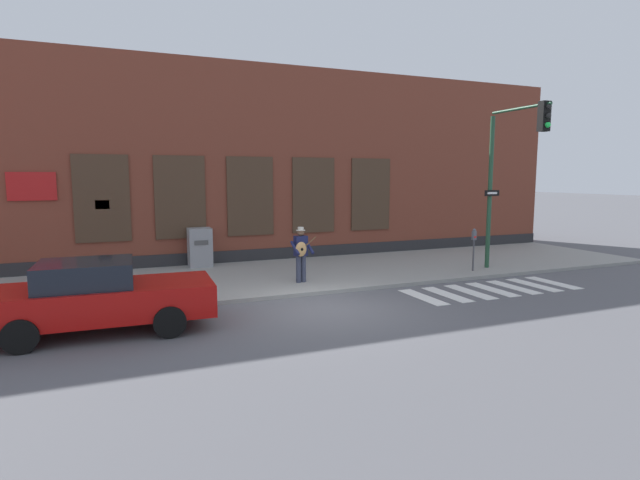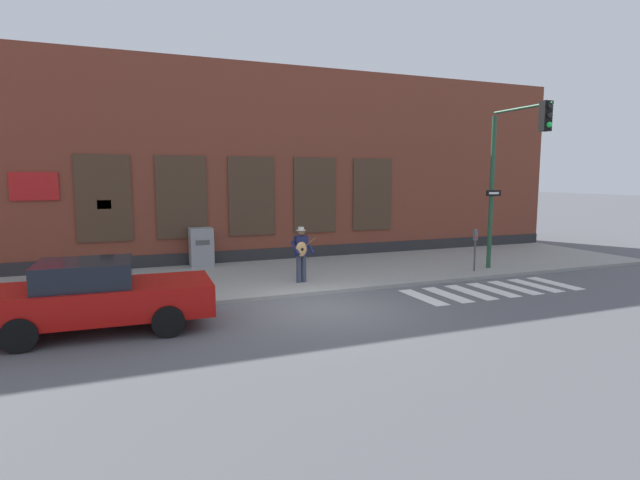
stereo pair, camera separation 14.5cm
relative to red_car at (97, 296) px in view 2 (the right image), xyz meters
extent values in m
plane|color=#56565B|center=(5.14, -0.04, -0.77)|extent=(160.00, 160.00, 0.00)
cube|color=gray|center=(5.14, 4.08, -0.71)|extent=(28.00, 5.66, 0.11)
cube|color=brown|center=(5.14, 8.91, 2.94)|extent=(28.00, 4.00, 7.41)
cube|color=#28282B|center=(5.14, 6.89, -0.50)|extent=(28.00, 0.04, 0.55)
cube|color=#473323|center=(0.08, 6.88, 1.78)|extent=(1.75, 0.06, 2.91)
cube|color=black|center=(0.08, 6.87, 1.78)|extent=(1.63, 0.03, 2.79)
cube|color=#473323|center=(2.61, 6.88, 1.78)|extent=(1.75, 0.06, 2.91)
cube|color=black|center=(2.61, 6.87, 1.78)|extent=(1.63, 0.03, 2.79)
cube|color=#473323|center=(5.14, 6.88, 1.78)|extent=(1.75, 0.06, 2.91)
cube|color=black|center=(5.14, 6.87, 1.78)|extent=(1.63, 0.03, 2.79)
cube|color=#473323|center=(7.67, 6.88, 1.78)|extent=(1.75, 0.06, 2.91)
cube|color=black|center=(7.67, 6.87, 1.78)|extent=(1.63, 0.03, 2.79)
cube|color=#473323|center=(10.19, 6.88, 1.78)|extent=(1.75, 0.06, 2.91)
cube|color=black|center=(10.19, 6.87, 1.78)|extent=(1.63, 0.03, 2.79)
cube|color=red|center=(-1.93, 6.87, 2.20)|extent=(1.40, 0.04, 0.90)
cube|color=yellow|center=(0.08, 6.86, 1.58)|extent=(0.44, 0.02, 0.30)
cube|color=silver|center=(8.09, -0.05, -0.76)|extent=(0.42, 1.90, 0.01)
cube|color=silver|center=(8.89, -0.05, -0.76)|extent=(0.42, 1.90, 0.01)
cube|color=silver|center=(9.69, -0.05, -0.76)|extent=(0.42, 1.90, 0.01)
cube|color=silver|center=(10.48, -0.05, -0.76)|extent=(0.42, 1.90, 0.01)
cube|color=silver|center=(11.28, -0.05, -0.76)|extent=(0.42, 1.90, 0.01)
cube|color=silver|center=(12.08, -0.05, -0.76)|extent=(0.42, 1.90, 0.01)
cube|color=silver|center=(12.87, -0.05, -0.76)|extent=(0.42, 1.90, 0.01)
cube|color=#B20F0C|center=(0.05, 0.00, -0.10)|extent=(4.67, 2.02, 0.68)
cube|color=black|center=(-0.20, 0.01, 0.50)|extent=(1.90, 1.65, 0.52)
cube|color=silver|center=(2.33, 0.48, -0.03)|extent=(0.07, 0.24, 0.12)
cube|color=silver|center=(2.29, -0.66, -0.03)|extent=(0.07, 0.24, 0.12)
cylinder|color=black|center=(1.42, 0.82, -0.44)|extent=(0.67, 0.27, 0.66)
cylinder|color=black|center=(1.35, -0.93, -0.44)|extent=(0.67, 0.27, 0.66)
cylinder|color=black|center=(-1.25, 0.92, -0.44)|extent=(0.67, 0.27, 0.66)
cylinder|color=black|center=(-1.31, -0.82, -0.44)|extent=(0.67, 0.27, 0.66)
cylinder|color=#33384C|center=(5.62, 2.61, -0.25)|extent=(0.15, 0.15, 0.81)
cylinder|color=#33384C|center=(5.44, 2.57, -0.25)|extent=(0.15, 0.15, 0.81)
cube|color=#191E47|center=(5.53, 2.60, 0.45)|extent=(0.40, 0.26, 0.60)
sphere|color=brown|center=(5.53, 2.60, 0.86)|extent=(0.22, 0.22, 0.22)
cylinder|color=beige|center=(5.53, 2.60, 0.92)|extent=(0.27, 0.28, 0.02)
cylinder|color=beige|center=(5.53, 2.60, 0.97)|extent=(0.18, 0.18, 0.09)
cylinder|color=#191E47|center=(5.78, 2.52, 0.41)|extent=(0.15, 0.52, 0.39)
cylinder|color=#191E47|center=(5.30, 2.47, 0.41)|extent=(0.15, 0.52, 0.39)
ellipsoid|color=tan|center=(5.47, 2.41, 0.37)|extent=(0.37, 0.16, 0.44)
cylinder|color=black|center=(5.48, 2.35, 0.37)|extent=(0.09, 0.02, 0.09)
cylinder|color=brown|center=(5.73, 2.42, 0.55)|extent=(0.47, 0.09, 0.34)
cylinder|color=#234C33|center=(12.40, 2.39, 1.93)|extent=(0.15, 0.15, 5.18)
cylinder|color=#234C33|center=(12.37, 1.15, 4.63)|extent=(0.16, 2.49, 0.09)
cube|color=black|center=(12.34, 0.15, 4.28)|extent=(0.31, 0.25, 0.88)
sphere|color=black|center=(12.33, -0.01, 4.54)|extent=(0.17, 0.17, 0.17)
sphere|color=black|center=(12.33, -0.01, 4.28)|extent=(0.17, 0.17, 0.17)
sphere|color=#1ED84C|center=(12.33, -0.01, 4.01)|extent=(0.17, 0.17, 0.17)
cube|color=black|center=(12.40, 2.28, 1.94)|extent=(0.60, 0.05, 0.20)
cube|color=white|center=(12.40, 2.26, 1.94)|extent=(0.40, 0.02, 0.07)
cylinder|color=#47474C|center=(11.53, 2.06, -0.13)|extent=(0.06, 0.06, 1.05)
cube|color=#565B66|center=(11.53, 2.06, 0.54)|extent=(0.13, 0.10, 0.30)
sphere|color=#565B66|center=(11.53, 2.06, 0.72)|extent=(0.11, 0.11, 0.11)
cube|color=red|center=(11.53, 2.01, 0.50)|extent=(0.09, 0.01, 0.07)
cube|color=gray|center=(3.17, 6.46, 0.03)|extent=(0.80, 0.65, 1.36)
cube|color=#4C4C4C|center=(3.17, 6.12, 0.23)|extent=(0.48, 0.02, 0.16)
camera|label=1|loc=(0.38, -11.23, 2.50)|focal=28.00mm
camera|label=2|loc=(0.51, -11.29, 2.50)|focal=28.00mm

